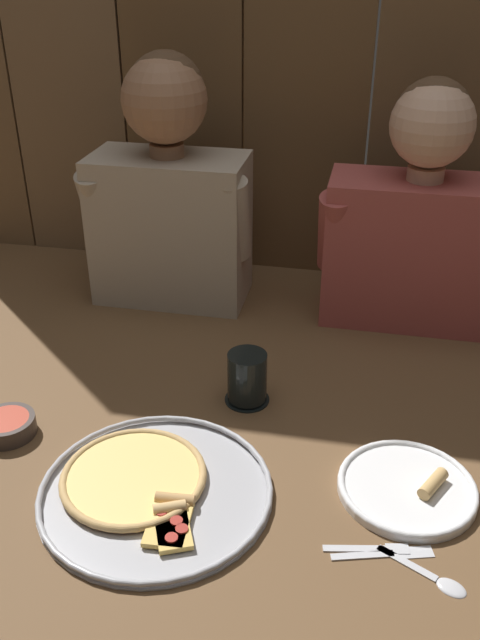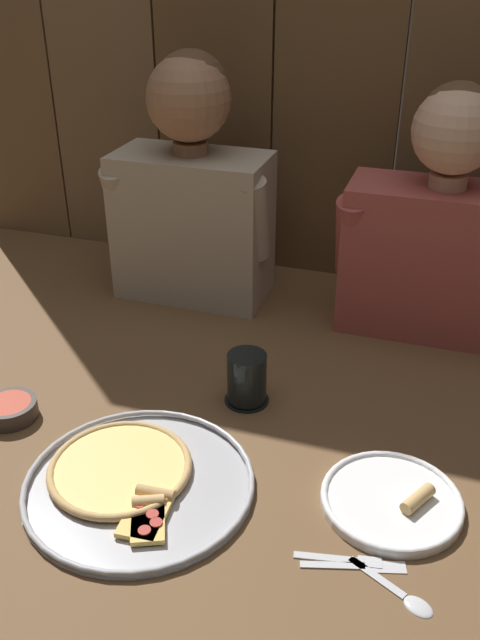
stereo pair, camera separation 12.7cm
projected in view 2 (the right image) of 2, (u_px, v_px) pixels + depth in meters
The scene contains 10 objects.
ground_plane at pixel (241, 432), 1.27m from camera, with size 3.20×3.20×0.00m, color brown.
pizza_tray at pixel (133, 478), 1.15m from camera, with size 0.39×0.39×0.03m.
dinner_plate at pixel (392, 500), 1.10m from camera, with size 0.23×0.23×0.03m.
drinking_glass at pixel (247, 379), 1.33m from camera, with size 0.09×0.09×0.11m.
dipping_bowl at pixel (10, 409), 1.30m from camera, with size 0.10×0.10×0.03m.
table_fork at pixel (342, 559), 1.01m from camera, with size 0.13×0.04×0.01m.
table_knife at pixel (354, 566), 1.00m from camera, with size 0.15×0.06×0.01m.
table_spoon at pixel (405, 595), 0.95m from camera, with size 0.13×0.08×0.01m.
diner_left at pixel (192, 186), 1.63m from camera, with size 0.41×0.21×0.59m.
diner_right at pixel (441, 226), 1.49m from camera, with size 0.44×0.20×0.56m.
Camera 2 is at (0.31, -0.95, 0.81)m, focal length 38.34 mm.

